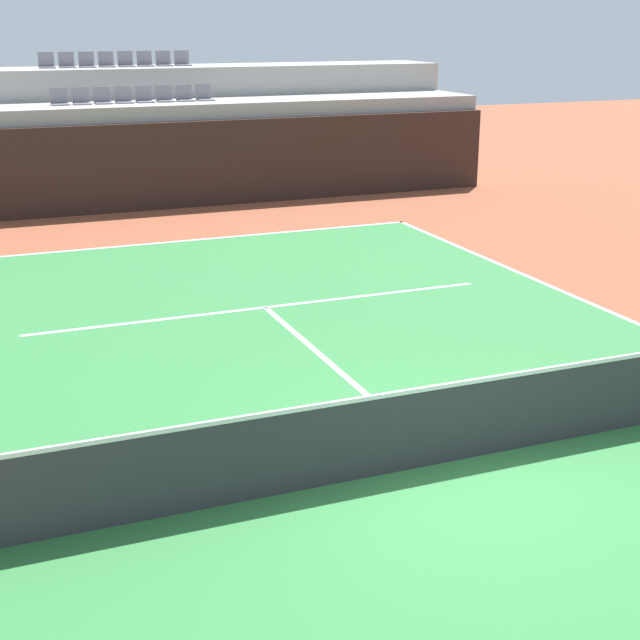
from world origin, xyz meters
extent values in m
plane|color=brown|center=(0.00, 0.00, 0.00)|extent=(80.00, 80.00, 0.00)
cube|color=#2D7238|center=(0.00, 0.00, 0.01)|extent=(11.00, 24.00, 0.01)
cube|color=white|center=(0.00, 11.95, 0.01)|extent=(11.00, 0.10, 0.00)
cube|color=white|center=(0.00, 6.40, 0.01)|extent=(8.26, 0.10, 0.00)
cube|color=white|center=(0.00, 3.20, 0.01)|extent=(0.10, 6.40, 0.00)
cube|color=black|center=(0.00, 15.95, 1.13)|extent=(19.87, 0.30, 2.27)
cube|color=#9E9E99|center=(0.00, 17.30, 1.34)|extent=(19.87, 2.40, 2.67)
cube|color=#9E9E99|center=(0.00, 19.70, 1.75)|extent=(19.87, 2.40, 3.51)
cube|color=slate|center=(-1.97, 17.30, 2.69)|extent=(0.44, 0.44, 0.04)
cube|color=slate|center=(-1.97, 17.50, 2.91)|extent=(0.44, 0.04, 0.40)
cube|color=slate|center=(-1.41, 17.30, 2.69)|extent=(0.44, 0.44, 0.04)
cube|color=slate|center=(-1.41, 17.50, 2.91)|extent=(0.44, 0.04, 0.40)
cube|color=slate|center=(-0.84, 17.30, 2.69)|extent=(0.44, 0.44, 0.04)
cube|color=slate|center=(-0.84, 17.50, 2.91)|extent=(0.44, 0.04, 0.40)
cube|color=slate|center=(-0.28, 17.30, 2.69)|extent=(0.44, 0.44, 0.04)
cube|color=slate|center=(-0.28, 17.50, 2.91)|extent=(0.44, 0.04, 0.40)
cube|color=slate|center=(0.28, 17.30, 2.69)|extent=(0.44, 0.44, 0.04)
cube|color=slate|center=(0.28, 17.50, 2.91)|extent=(0.44, 0.04, 0.40)
cube|color=slate|center=(0.84, 17.30, 2.69)|extent=(0.44, 0.44, 0.04)
cube|color=slate|center=(0.84, 17.50, 2.91)|extent=(0.44, 0.04, 0.40)
cube|color=slate|center=(1.41, 17.30, 2.69)|extent=(0.44, 0.44, 0.04)
cube|color=slate|center=(1.41, 17.50, 2.91)|extent=(0.44, 0.04, 0.40)
cube|color=slate|center=(1.97, 17.30, 2.69)|extent=(0.44, 0.44, 0.04)
cube|color=slate|center=(1.97, 17.50, 2.91)|extent=(0.44, 0.04, 0.40)
cube|color=slate|center=(-1.97, 19.70, 3.53)|extent=(0.44, 0.44, 0.04)
cube|color=slate|center=(-1.97, 19.90, 3.75)|extent=(0.44, 0.04, 0.40)
cube|color=slate|center=(-1.41, 19.70, 3.53)|extent=(0.44, 0.44, 0.04)
cube|color=slate|center=(-1.41, 19.90, 3.75)|extent=(0.44, 0.04, 0.40)
cube|color=slate|center=(-0.84, 19.70, 3.53)|extent=(0.44, 0.44, 0.04)
cube|color=slate|center=(-0.84, 19.90, 3.75)|extent=(0.44, 0.04, 0.40)
cube|color=slate|center=(-0.28, 19.70, 3.53)|extent=(0.44, 0.44, 0.04)
cube|color=slate|center=(-0.28, 19.90, 3.75)|extent=(0.44, 0.04, 0.40)
cube|color=slate|center=(0.28, 19.70, 3.53)|extent=(0.44, 0.44, 0.04)
cube|color=slate|center=(0.28, 19.90, 3.75)|extent=(0.44, 0.04, 0.40)
cube|color=slate|center=(0.84, 19.70, 3.53)|extent=(0.44, 0.44, 0.04)
cube|color=slate|center=(0.84, 19.90, 3.75)|extent=(0.44, 0.04, 0.40)
cube|color=slate|center=(1.41, 19.70, 3.53)|extent=(0.44, 0.44, 0.04)
cube|color=slate|center=(1.41, 19.90, 3.75)|extent=(0.44, 0.04, 0.40)
cube|color=slate|center=(1.97, 19.70, 3.53)|extent=(0.44, 0.44, 0.04)
cube|color=slate|center=(1.97, 19.90, 3.75)|extent=(0.44, 0.04, 0.40)
cube|color=#333338|center=(0.00, 0.00, 0.47)|extent=(10.90, 0.02, 0.92)
cube|color=white|center=(0.00, 0.00, 0.96)|extent=(10.90, 0.04, 0.05)
camera|label=1|loc=(-4.85, -8.27, 4.81)|focal=51.75mm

